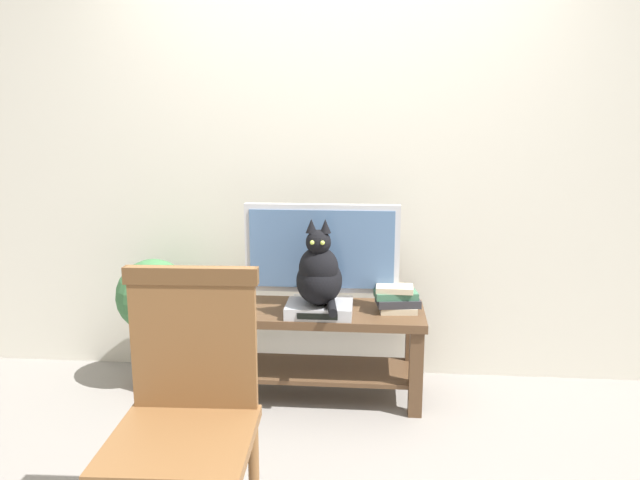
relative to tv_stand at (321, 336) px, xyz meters
name	(u,v)px	position (x,y,z in m)	size (l,w,h in m)	color
ground_plane	(319,458)	(0.04, -0.62, -0.35)	(12.00, 12.00, 0.00)	gray
back_wall	(335,138)	(0.04, 0.42, 1.05)	(7.00, 0.12, 2.80)	beige
tv_stand	(321,336)	(0.00, 0.00, 0.00)	(1.11, 0.44, 0.51)	#513823
tv	(322,253)	(0.00, 0.07, 0.45)	(0.83, 0.20, 0.56)	#B7B7BC
media_box	(319,309)	(0.00, -0.10, 0.18)	(0.34, 0.24, 0.06)	#ADADB2
cat	(319,274)	(0.00, -0.11, 0.38)	(0.24, 0.37, 0.45)	black
wooden_chair	(187,400)	(-0.35, -1.24, 0.23)	(0.49, 0.49, 1.02)	brown
book_stack	(397,299)	(0.40, 0.00, 0.22)	(0.25, 0.19, 0.14)	beige
potted_plant	(154,310)	(-0.94, 0.05, 0.10)	(0.41, 0.41, 0.75)	#9E6B4C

